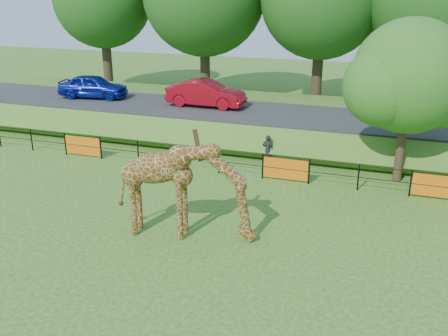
# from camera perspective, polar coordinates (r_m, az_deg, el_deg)

# --- Properties ---
(ground) EXTENTS (90.00, 90.00, 0.00)m
(ground) POSITION_cam_1_polar(r_m,az_deg,el_deg) (15.62, -10.61, -10.43)
(ground) COLOR #2D5715
(ground) RESTS_ON ground
(giraffe) EXTENTS (4.66, 1.47, 3.28)m
(giraffe) POSITION_cam_1_polar(r_m,az_deg,el_deg) (16.15, -4.39, -2.54)
(giraffe) COLOR #5A3412
(giraffe) RESTS_ON ground
(perimeter_fence) EXTENTS (28.07, 0.10, 1.10)m
(perimeter_fence) POSITION_cam_1_polar(r_m,az_deg,el_deg) (22.02, -0.60, 0.77)
(perimeter_fence) COLOR black
(perimeter_fence) RESTS_ON ground
(embankment) EXTENTS (40.00, 9.00, 1.30)m
(embankment) POSITION_cam_1_polar(r_m,az_deg,el_deg) (28.86, 4.41, 5.63)
(embankment) COLOR #2D5715
(embankment) RESTS_ON ground
(road) EXTENTS (40.00, 5.00, 0.12)m
(road) POSITION_cam_1_polar(r_m,az_deg,el_deg) (27.28, 3.64, 6.33)
(road) COLOR #303032
(road) RESTS_ON embankment
(car_blue) EXTENTS (4.32, 2.22, 1.41)m
(car_blue) POSITION_cam_1_polar(r_m,az_deg,el_deg) (31.57, -14.72, 9.03)
(car_blue) COLOR #1423AA
(car_blue) RESTS_ON road
(car_red) EXTENTS (4.46, 1.60, 1.46)m
(car_red) POSITION_cam_1_polar(r_m,az_deg,el_deg) (28.31, -2.07, 8.51)
(car_red) COLOR red
(car_red) RESTS_ON road
(visitor) EXTENTS (0.51, 0.34, 1.41)m
(visitor) POSITION_cam_1_polar(r_m,az_deg,el_deg) (23.18, 5.03, 2.10)
(visitor) COLOR black
(visitor) RESTS_ON ground
(tree_east) EXTENTS (5.40, 4.71, 6.76)m
(tree_east) POSITION_cam_1_polar(r_m,az_deg,el_deg) (21.51, 20.65, 9.31)
(tree_east) COLOR #322216
(tree_east) RESTS_ON ground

